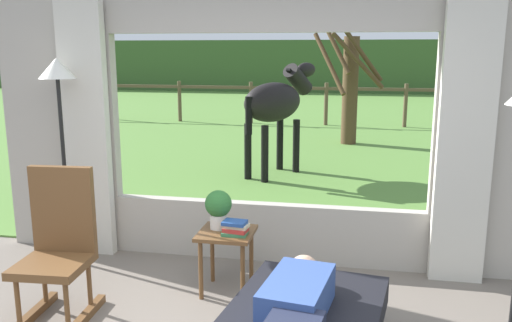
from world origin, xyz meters
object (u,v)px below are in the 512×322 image
(potted_plant, at_px, (218,207))
(horse, at_px, (276,103))
(side_table, at_px, (227,242))
(floor_lamp_left, at_px, (59,99))
(pasture_tree, at_px, (349,86))
(reclining_person, at_px, (293,314))
(rocking_chair, at_px, (58,246))
(book_stack, at_px, (235,228))

(potted_plant, distance_m, horse, 4.10)
(side_table, relative_size, floor_lamp_left, 0.28)
(floor_lamp_left, bearing_deg, horse, 70.25)
(floor_lamp_left, height_order, horse, floor_lamp_left)
(potted_plant, relative_size, floor_lamp_left, 0.17)
(pasture_tree, bearing_deg, reclining_person, -90.85)
(rocking_chair, bearing_deg, book_stack, 20.81)
(reclining_person, relative_size, floor_lamp_left, 0.76)
(reclining_person, bearing_deg, potted_plant, 128.85)
(rocking_chair, bearing_deg, pasture_tree, 72.22)
(floor_lamp_left, height_order, pasture_tree, pasture_tree)
(potted_plant, distance_m, floor_lamp_left, 1.75)
(potted_plant, distance_m, pasture_tree, 7.16)
(rocking_chair, xyz_separation_m, pasture_tree, (1.93, 7.76, 0.69))
(potted_plant, bearing_deg, rocking_chair, -146.87)
(reclining_person, distance_m, potted_plant, 1.53)
(reclining_person, xyz_separation_m, floor_lamp_left, (-2.29, 1.59, 1.00))
(rocking_chair, distance_m, side_table, 1.28)
(rocking_chair, distance_m, potted_plant, 1.24)
(reclining_person, distance_m, horse, 5.50)
(side_table, distance_m, book_stack, 0.19)
(side_table, xyz_separation_m, floor_lamp_left, (-1.60, 0.34, 1.10))
(side_table, bearing_deg, potted_plant, 143.13)
(potted_plant, xyz_separation_m, floor_lamp_left, (-1.52, 0.28, 0.82))
(potted_plant, xyz_separation_m, horse, (-0.16, 4.07, 0.45))
(reclining_person, xyz_separation_m, book_stack, (-0.60, 1.19, 0.05))
(reclining_person, xyz_separation_m, pasture_tree, (0.12, 8.39, 0.71))
(rocking_chair, height_order, horse, horse)
(side_table, xyz_separation_m, potted_plant, (-0.08, 0.06, 0.28))
(rocking_chair, bearing_deg, side_table, 25.08)
(side_table, xyz_separation_m, horse, (-0.24, 4.13, 0.73))
(rocking_chair, bearing_deg, floor_lamp_left, 113.15)
(side_table, distance_m, potted_plant, 0.29)
(horse, bearing_deg, potted_plant, -60.96)
(horse, height_order, pasture_tree, pasture_tree)
(potted_plant, height_order, pasture_tree, pasture_tree)
(book_stack, bearing_deg, horse, 94.45)
(pasture_tree, bearing_deg, side_table, -96.53)
(side_table, bearing_deg, rocking_chair, -151.11)
(book_stack, relative_size, horse, 0.12)
(side_table, xyz_separation_m, pasture_tree, (0.82, 7.14, 0.81))
(book_stack, distance_m, floor_lamp_left, 1.98)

